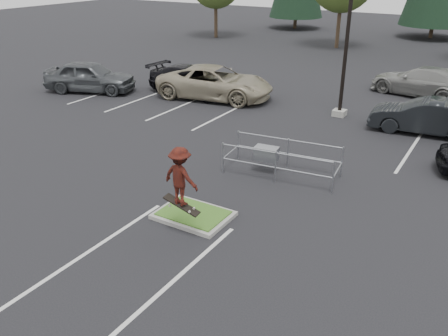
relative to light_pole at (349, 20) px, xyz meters
The scene contains 11 objects.
ground 12.85m from the light_pole, 92.39° to the right, with size 120.00×120.00×0.00m, color black.
grass_median 12.82m from the light_pole, 92.39° to the right, with size 2.20×1.60×0.16m.
stall_lines 7.74m from the light_pole, 107.24° to the right, with size 22.62×17.60×0.01m.
light_pole is the anchor object (origin of this frame).
cart_corral 8.76m from the light_pole, 89.87° to the right, with size 4.19×1.90×1.15m.
skateboarder 13.28m from the light_pole, 90.77° to the right, with size 1.11×0.69×1.91m.
car_l_tan 7.92m from the light_pole, behind, with size 2.93×6.35×1.77m, color gray.
car_l_black 9.31m from the light_pole, behind, with size 2.22×5.47×1.59m, color black.
car_l_grey 14.79m from the light_pole, 167.84° to the right, with size 2.08×5.16×1.76m, color #45494C.
car_r_charc 5.53m from the light_pole, ahead, with size 1.63×4.68×1.54m, color black.
car_far_silver 7.61m from the light_pole, 65.34° to the left, with size 2.29×5.64×1.64m, color gray.
Camera 1 is at (7.27, -10.22, 7.22)m, focal length 38.00 mm.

